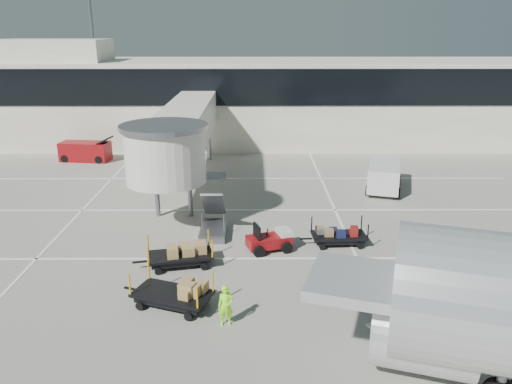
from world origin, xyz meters
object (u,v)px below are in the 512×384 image
at_px(suitcase_cart, 337,236).
at_px(box_cart_near, 171,293).
at_px(box_cart_far, 178,256).
at_px(baggage_tug, 270,240).
at_px(minivan, 385,173).
at_px(belt_loader, 86,151).
at_px(ground_worker, 226,306).

relative_size(suitcase_cart, box_cart_near, 0.89).
bearing_deg(box_cart_far, box_cart_near, -98.74).
relative_size(baggage_tug, minivan, 0.46).
bearing_deg(baggage_tug, box_cart_near, -146.74).
distance_m(box_cart_far, minivan, 17.87).
bearing_deg(box_cart_far, minivan, 31.23).
distance_m(box_cart_far, belt_loader, 23.10).
bearing_deg(ground_worker, baggage_tug, 70.68).
distance_m(suitcase_cart, box_cart_near, 9.93).
height_order(suitcase_cart, belt_loader, belt_loader).
height_order(box_cart_far, minivan, minivan).
bearing_deg(minivan, belt_loader, 177.79).
bearing_deg(box_cart_far, ground_worker, -75.02).
height_order(box_cart_near, belt_loader, belt_loader).
height_order(baggage_tug, ground_worker, ground_worker).
relative_size(box_cart_near, ground_worker, 2.36).
bearing_deg(ground_worker, belt_loader, 114.24).
relative_size(baggage_tug, suitcase_cart, 0.71).
xyz_separation_m(suitcase_cart, minivan, (4.90, 9.73, 0.68)).
distance_m(baggage_tug, box_cart_near, 6.86).
xyz_separation_m(suitcase_cart, belt_loader, (-18.97, 17.82, 0.34)).
xyz_separation_m(baggage_tug, minivan, (8.49, 10.43, 0.62)).
height_order(box_cart_near, ground_worker, ground_worker).
bearing_deg(box_cart_near, box_cart_far, 114.14).
xyz_separation_m(ground_worker, belt_loader, (-13.47, 25.37, -0.02)).
distance_m(box_cart_near, belt_loader, 26.35).
xyz_separation_m(ground_worker, minivan, (10.40, 17.28, 0.33)).
height_order(ground_worker, minivan, minivan).
height_order(suitcase_cart, box_cart_near, box_cart_near).
relative_size(baggage_tug, box_cart_far, 0.64).
bearing_deg(belt_loader, box_cart_near, -57.81).
relative_size(baggage_tug, ground_worker, 1.49).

